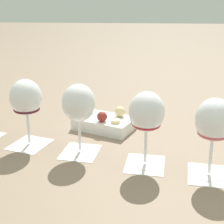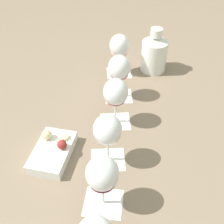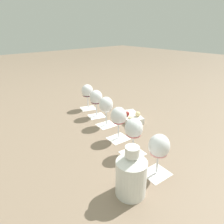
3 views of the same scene
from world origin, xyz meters
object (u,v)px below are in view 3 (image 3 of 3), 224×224
ceramic_vase (131,174)px  snack_dish (131,117)px  wine_glass_2 (119,117)px  wine_glass_5 (87,92)px  wine_glass_1 (134,130)px  wine_glass_4 (96,98)px  wine_glass_3 (106,106)px  wine_glass_0 (159,147)px

ceramic_vase → snack_dish: 0.61m
snack_dish → ceramic_vase: bearing=133.2°
wine_glass_2 → wine_glass_5: 0.47m
wine_glass_1 → ceramic_vase: 0.25m
snack_dish → wine_glass_1: bearing=134.7°
wine_glass_1 → wine_glass_5: size_ratio=1.00×
wine_glass_4 → wine_glass_5: bearing=-13.8°
wine_glass_3 → wine_glass_2: bearing=161.6°
wine_glass_2 → wine_glass_5: (0.46, -0.13, 0.00)m
wine_glass_3 → wine_glass_1: bearing=162.7°
wine_glass_1 → snack_dish: bearing=-45.3°
wine_glass_5 → ceramic_vase: ceramic_vase is taller
wine_glass_4 → wine_glass_3: bearing=165.5°
wine_glass_0 → ceramic_vase: bearing=89.7°
wine_glass_4 → snack_dish: (-0.19, -0.13, -0.10)m
wine_glass_1 → wine_glass_4: (0.45, -0.13, 0.00)m
wine_glass_1 → snack_dish: 0.38m
wine_glass_1 → wine_glass_3: 0.32m
wine_glass_4 → snack_dish: 0.25m
wine_glass_3 → wine_glass_5: size_ratio=1.00×
wine_glass_1 → wine_glass_2: (0.14, -0.04, -0.00)m
wine_glass_2 → ceramic_vase: bearing=143.3°
wine_glass_1 → wine_glass_0: bearing=168.2°
wine_glass_2 → snack_dish: (0.12, -0.22, -0.10)m
wine_glass_3 → ceramic_vase: (-0.47, 0.28, -0.04)m
wine_glass_2 → ceramic_vase: size_ratio=0.92×
wine_glass_1 → wine_glass_3: same height
snack_dish → wine_glass_2: bearing=117.7°
wine_glass_2 → wine_glass_5: same height
wine_glass_1 → wine_glass_5: 0.62m
snack_dish → wine_glass_5: bearing=15.0°
wine_glass_0 → wine_glass_3: (0.47, -0.13, -0.00)m
wine_glass_2 → wine_glass_3: size_ratio=1.00×
wine_glass_0 → wine_glass_4: same height
snack_dish → wine_glass_0: bearing=145.0°
wine_glass_3 → ceramic_vase: size_ratio=0.92×
wine_glass_5 → snack_dish: wine_glass_5 is taller
wine_glass_0 → ceramic_vase: 0.16m
wine_glass_1 → wine_glass_4: bearing=-16.4°
ceramic_vase → wine_glass_2: bearing=-36.7°
wine_glass_0 → ceramic_vase: size_ratio=0.92×
wine_glass_2 → wine_glass_5: bearing=-15.7°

